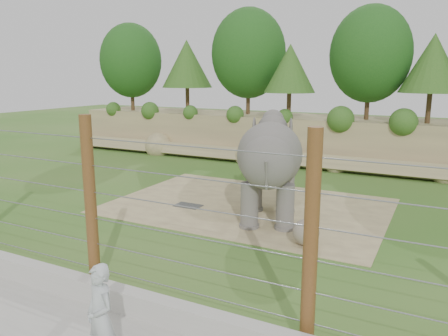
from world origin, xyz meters
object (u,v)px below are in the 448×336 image
at_px(elephant, 269,169).
at_px(barrier_fence, 91,205).
at_px(zookeeper, 100,317).
at_px(stone_ball, 306,232).

relative_size(elephant, barrier_fence, 0.21).
bearing_deg(zookeeper, barrier_fence, 155.25).
xyz_separation_m(elephant, stone_ball, (1.82, -1.70, -1.34)).
bearing_deg(barrier_fence, zookeeper, -44.46).
bearing_deg(barrier_fence, stone_ball, 52.70).
bearing_deg(elephant, barrier_fence, -123.76).
height_order(stone_ball, barrier_fence, barrier_fence).
height_order(barrier_fence, zookeeper, barrier_fence).
bearing_deg(stone_ball, barrier_fence, -127.30).
height_order(stone_ball, zookeeper, zookeeper).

